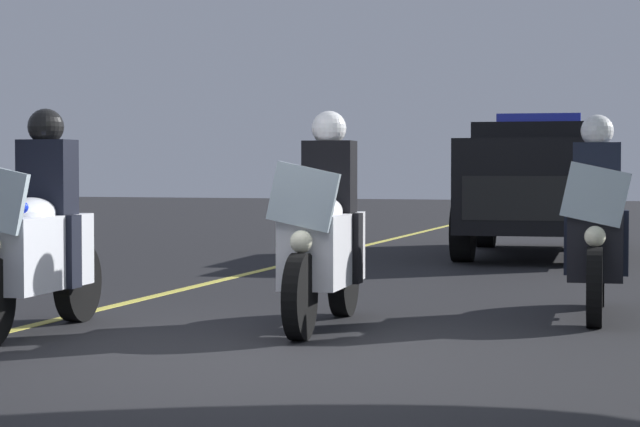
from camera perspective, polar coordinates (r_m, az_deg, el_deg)
The scene contains 5 objects.
ground_plane at distance 8.08m, azimuth -3.59°, elevation -6.83°, with size 80.00×80.00×0.00m, color black.
police_motorcycle_lead_left at distance 9.48m, azimuth -13.16°, elevation -1.30°, with size 2.14×0.60×1.72m.
police_motorcycle_lead_right at distance 9.61m, azimuth 0.18°, elevation -1.20°, with size 2.14×0.60×1.72m.
police_motorcycle_trailing at distance 10.56m, azimuth 12.82°, elevation -0.95°, with size 2.14×0.60×1.72m.
police_suv at distance 17.89m, azimuth 10.18°, elevation 1.50°, with size 5.01×2.31×2.05m.
Camera 1 is at (7.48, 2.80, 1.26)m, focal length 68.27 mm.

